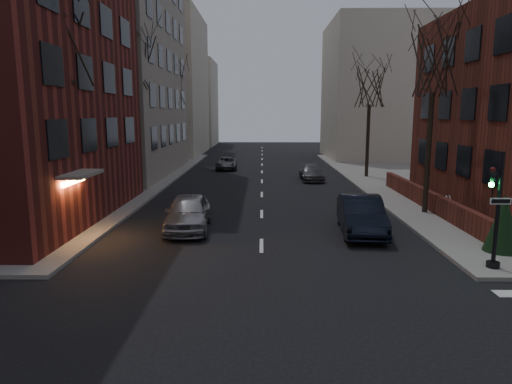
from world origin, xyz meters
TOP-DOWN VIEW (x-y plane):
  - building_left_tan at (-17.00, 34.00)m, footprint 18.00×18.00m
  - low_wall_right at (9.30, 19.00)m, footprint 0.35×16.00m
  - building_distant_la at (-15.00, 55.00)m, footprint 14.00×16.00m
  - building_distant_ra at (15.00, 50.00)m, footprint 14.00×14.00m
  - building_distant_lb at (-13.00, 72.00)m, footprint 10.00×12.00m
  - traffic_signal at (7.94, 8.99)m, footprint 0.76×0.44m
  - tree_left_a at (-8.80, 14.00)m, footprint 4.18×4.18m
  - tree_left_b at (-8.80, 26.00)m, footprint 4.40×4.40m
  - tree_left_c at (-8.80, 40.00)m, footprint 3.96×3.96m
  - tree_right_a at (8.80, 18.00)m, footprint 3.96×3.96m
  - tree_right_b at (8.80, 32.00)m, footprint 3.74×3.74m
  - streetlamp_near at (-8.20, 22.00)m, footprint 0.36×0.36m
  - streetlamp_far at (-8.20, 42.00)m, footprint 0.36×0.36m
  - parked_sedan at (4.52, 14.07)m, footprint 2.16×5.25m
  - car_lane_silver at (-3.43, 14.55)m, footprint 2.24×4.96m
  - car_lane_gray at (4.04, 30.65)m, footprint 1.80×4.36m
  - car_lane_far at (-3.45, 37.81)m, footprint 2.12×4.32m
  - sandwich_board at (9.94, 17.82)m, footprint 0.53×0.65m
  - evergreen_shrub at (9.24, 10.88)m, footprint 1.37×1.37m

SIDE VIEW (x-z plane):
  - car_lane_far at x=-3.45m, z-range 0.00..1.18m
  - sandwich_board at x=9.94m, z-range 0.15..1.06m
  - car_lane_gray at x=4.04m, z-range 0.00..1.26m
  - low_wall_right at x=9.30m, z-range 0.15..1.15m
  - car_lane_silver at x=-3.43m, z-range 0.00..1.65m
  - parked_sedan at x=4.52m, z-range 0.00..1.69m
  - evergreen_shrub at x=9.24m, z-range 0.15..2.39m
  - traffic_signal at x=7.94m, z-range -0.09..3.91m
  - streetlamp_near at x=-8.20m, z-range 1.10..7.38m
  - streetlamp_far at x=-8.20m, z-range 1.10..7.38m
  - building_distant_lb at x=-13.00m, z-range 0.00..14.00m
  - tree_right_b at x=8.80m, z-range 3.00..12.18m
  - building_distant_ra at x=15.00m, z-range 0.00..16.00m
  - tree_left_c at x=-8.80m, z-range 3.17..12.89m
  - tree_right_a at x=8.80m, z-range 3.17..12.89m
  - tree_left_a at x=-8.80m, z-range 3.34..13.60m
  - tree_left_b at x=-8.80m, z-range 3.51..14.31m
  - building_distant_la at x=-15.00m, z-range 0.00..18.00m
  - building_left_tan at x=-17.00m, z-range 0.00..28.00m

